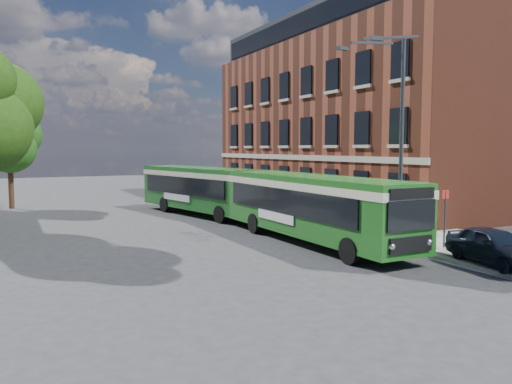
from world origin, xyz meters
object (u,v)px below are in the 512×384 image
parked_car (494,246)px  bus_rear (202,186)px  street_lamp (395,136)px  bus_front (311,202)px

parked_car → bus_rear: bearing=114.1°
street_lamp → parked_car: bearing=-90.4°
street_lamp → bus_front: (-3.12, 1.88, -2.96)m
street_lamp → bus_rear: bearing=108.0°
street_lamp → bus_rear: (-4.21, 12.92, -2.96)m
street_lamp → bus_rear: street_lamp is taller
street_lamp → parked_car: 6.52m
street_lamp → bus_front: 4.69m
street_lamp → bus_rear: 13.90m
parked_car → street_lamp: bearing=100.7°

